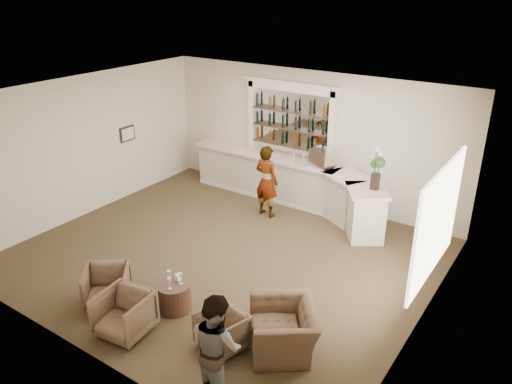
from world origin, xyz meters
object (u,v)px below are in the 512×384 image
(sommelier, at_px, (267,181))
(armchair_right, at_px, (222,331))
(cocktail_table, at_px, (174,297))
(armchair_center, at_px, (124,314))
(armchair_far, at_px, (283,329))
(guest, at_px, (216,347))
(flower_vase, at_px, (377,166))
(armchair_left, at_px, (107,287))
(espresso_machine, at_px, (322,158))
(bar_counter, at_px, (292,183))

(sommelier, distance_m, armchair_right, 4.82)
(cocktail_table, xyz_separation_m, armchair_center, (-0.22, -0.92, 0.11))
(armchair_center, relative_size, armchair_far, 0.72)
(guest, distance_m, flower_vase, 5.55)
(armchair_left, xyz_separation_m, armchair_center, (0.84, -0.37, 0.01))
(cocktail_table, height_order, sommelier, sommelier)
(cocktail_table, height_order, armchair_left, armchair_left)
(armchair_left, distance_m, armchair_far, 3.21)
(guest, distance_m, armchair_center, 2.08)
(espresso_machine, bearing_deg, cocktail_table, -79.62)
(guest, relative_size, espresso_machine, 3.15)
(armchair_left, bearing_deg, guest, -51.39)
(armchair_left, bearing_deg, espresso_machine, 36.26)
(sommelier, distance_m, armchair_center, 5.00)
(bar_counter, bearing_deg, armchair_center, -86.67)
(armchair_center, xyz_separation_m, espresso_machine, (0.44, 5.88, 1.00))
(guest, distance_m, armchair_left, 2.95)
(bar_counter, distance_m, armchair_left, 5.48)
(armchair_left, bearing_deg, armchair_right, -35.15)
(armchair_left, relative_size, armchair_center, 0.96)
(armchair_right, relative_size, espresso_machine, 1.36)
(armchair_far, bearing_deg, cocktail_table, -122.37)
(sommelier, distance_m, guest, 5.71)
(guest, distance_m, armchair_far, 1.38)
(bar_counter, xyz_separation_m, guest, (2.36, -6.00, 0.23))
(espresso_machine, bearing_deg, armchair_far, -55.89)
(sommelier, xyz_separation_m, armchair_center, (0.51, -4.94, -0.51))
(cocktail_table, bearing_deg, bar_counter, 96.50)
(cocktail_table, relative_size, flower_vase, 0.63)
(cocktail_table, relative_size, guest, 0.37)
(guest, bearing_deg, armchair_left, 5.99)
(guest, bearing_deg, cocktail_table, -14.32)
(cocktail_table, xyz_separation_m, guest, (1.80, -1.09, 0.55))
(armchair_center, bearing_deg, guest, -11.77)
(armchair_right, bearing_deg, armchair_far, 48.77)
(bar_counter, height_order, flower_vase, flower_vase)
(armchair_center, height_order, armchair_far, armchair_center)
(armchair_center, distance_m, armchair_right, 1.62)
(armchair_far, bearing_deg, armchair_right, -94.53)
(armchair_far, distance_m, flower_vase, 4.41)
(armchair_far, height_order, flower_vase, flower_vase)
(sommelier, xyz_separation_m, armchair_far, (2.80, -3.83, -0.51))
(guest, height_order, armchair_right, guest)
(cocktail_table, bearing_deg, armchair_right, -13.84)
(armchair_right, bearing_deg, armchair_center, -142.73)
(cocktail_table, distance_m, armchair_right, 1.33)
(armchair_far, bearing_deg, armchair_center, -101.83)
(sommelier, xyz_separation_m, armchair_right, (2.02, -4.34, -0.56))
(guest, height_order, armchair_far, guest)
(armchair_left, height_order, armchair_far, armchair_far)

